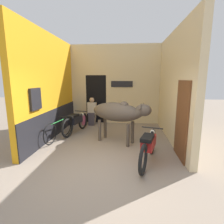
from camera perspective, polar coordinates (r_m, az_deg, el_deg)
The scene contains 10 objects.
ground_plane at distance 4.47m, azimuth -3.81°, elevation -17.81°, with size 30.00×30.00×0.00m, color gray.
wall_left_shopfront at distance 6.72m, azimuth -19.65°, elevation 7.22°, with size 0.25×4.47×3.70m.
wall_back_with_doorway at distance 8.66m, azimuth -1.16°, elevation 7.24°, with size 4.18×0.93×3.70m.
wall_right_with_door at distance 6.25m, azimuth 19.69°, elevation 7.31°, with size 0.22×4.47×3.70m.
cow at distance 5.78m, azimuth 2.09°, elevation -0.17°, with size 2.09×1.32×1.44m.
motorcycle_near at distance 4.63m, azimuth 11.84°, elevation -10.64°, with size 0.74×1.89×0.82m.
motorcycle_far at distance 7.08m, azimuth -11.77°, elevation -3.09°, with size 0.66×1.86×0.81m.
bicycle at distance 6.50m, azimuth -16.95°, elevation -5.39°, with size 0.45×1.75×0.74m.
shopkeeper_seated at distance 8.16m, azimuth -6.59°, elevation 0.52°, with size 0.41×0.34×1.28m.
plastic_stool at distance 8.32m, azimuth -9.22°, elevation -2.39°, with size 0.28×0.28×0.48m.
Camera 1 is at (0.65, -3.87, 2.14)m, focal length 28.00 mm.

